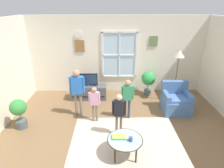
% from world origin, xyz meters
% --- Properties ---
extents(ground_plane, '(6.59, 5.83, 0.02)m').
position_xyz_m(ground_plane, '(0.00, 0.00, -0.01)').
color(ground_plane, brown).
extents(back_wall, '(5.99, 0.17, 2.66)m').
position_xyz_m(back_wall, '(0.00, 2.67, 1.33)').
color(back_wall, silver).
rests_on(back_wall, ground_plane).
extents(area_rug, '(2.57, 1.86, 0.01)m').
position_xyz_m(area_rug, '(0.12, -0.17, 0.00)').
color(area_rug, '#C6B29E').
rests_on(area_rug, ground_plane).
extents(tv_stand, '(1.18, 0.43, 0.47)m').
position_xyz_m(tv_stand, '(-0.96, 1.98, 0.23)').
color(tv_stand, '#4C4C51').
rests_on(tv_stand, ground_plane).
extents(television, '(0.63, 0.08, 0.42)m').
position_xyz_m(television, '(-0.96, 1.98, 0.69)').
color(television, '#4C4C4C').
rests_on(television, tv_stand).
extents(armchair, '(0.76, 0.74, 0.87)m').
position_xyz_m(armchair, '(1.70, 1.13, 0.33)').
color(armchair, '#476B9E').
rests_on(armchair, ground_plane).
extents(coffee_table, '(0.74, 0.74, 0.42)m').
position_xyz_m(coffee_table, '(0.06, -0.66, 0.39)').
color(coffee_table, '#99B2B7').
rests_on(coffee_table, ground_plane).
extents(book_stack, '(0.27, 0.18, 0.05)m').
position_xyz_m(book_stack, '(-0.07, -0.61, 0.44)').
color(book_stack, '#4ACBBC').
rests_on(book_stack, coffee_table).
extents(cup, '(0.08, 0.08, 0.09)m').
position_xyz_m(cup, '(0.17, -0.72, 0.46)').
color(cup, '#334C8C').
rests_on(cup, coffee_table).
extents(remote_near_books, '(0.09, 0.15, 0.02)m').
position_xyz_m(remote_near_books, '(0.02, -0.62, 0.43)').
color(remote_near_books, black).
rests_on(remote_near_books, coffee_table).
extents(person_blue_shirt, '(0.42, 0.19, 1.38)m').
position_xyz_m(person_blue_shirt, '(-1.14, 0.93, 0.87)').
color(person_blue_shirt, '#726656').
rests_on(person_blue_shirt, ground_plane).
extents(person_black_shirt, '(0.33, 0.15, 1.10)m').
position_xyz_m(person_black_shirt, '(-0.04, 0.02, 0.69)').
color(person_black_shirt, '#726656').
rests_on(person_black_shirt, ground_plane).
extents(person_pink_shirt, '(0.31, 0.14, 1.01)m').
position_xyz_m(person_pink_shirt, '(-0.65, 0.63, 0.64)').
color(person_pink_shirt, '#726656').
rests_on(person_pink_shirt, ground_plane).
extents(person_green_shirt, '(0.35, 0.16, 1.15)m').
position_xyz_m(person_green_shirt, '(0.23, 0.77, 0.72)').
color(person_green_shirt, '#333851').
rests_on(person_green_shirt, ground_plane).
extents(potted_plant_by_window, '(0.48, 0.48, 0.85)m').
position_xyz_m(potted_plant_by_window, '(1.08, 2.25, 0.56)').
color(potted_plant_by_window, '#4C565B').
rests_on(potted_plant_by_window, ground_plane).
extents(potted_plant_corner, '(0.41, 0.41, 0.80)m').
position_xyz_m(potted_plant_corner, '(-2.55, 0.35, 0.49)').
color(potted_plant_corner, '#4C565B').
rests_on(potted_plant_corner, ground_plane).
extents(floor_lamp, '(0.32, 0.32, 1.73)m').
position_xyz_m(floor_lamp, '(1.84, 1.73, 1.45)').
color(floor_lamp, black).
rests_on(floor_lamp, ground_plane).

